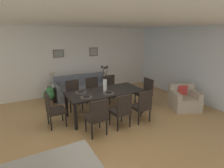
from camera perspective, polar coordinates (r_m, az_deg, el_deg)
ground_plane at (r=4.75m, az=-1.13°, el=-13.79°), size 9.00×9.00×0.00m
back_wall_panel at (r=7.25m, az=-13.33°, el=7.09°), size 9.00×0.10×2.60m
side_window_wall at (r=6.97m, az=24.85°, el=5.72°), size 0.10×6.30×2.60m
ceiling_panel at (r=4.50m, az=-3.84°, el=19.51°), size 9.00×7.20×0.08m
dining_table at (r=5.20m, az=-2.24°, el=-2.96°), size 2.20×0.99×0.74m
dining_chair_near_left at (r=4.23m, az=-4.79°, el=-9.96°), size 0.45×0.45×0.92m
dining_chair_near_right at (r=5.80m, az=-12.18°, el=-3.00°), size 0.45×0.45×0.92m
dining_chair_far_left at (r=4.55m, az=3.09°, el=-8.01°), size 0.46×0.46×0.92m
dining_chair_far_right at (r=6.05m, az=-6.00°, el=-1.93°), size 0.44×0.44×0.92m
dining_chair_mid_left at (r=4.88m, az=9.63°, el=-6.52°), size 0.45×0.45×0.92m
dining_chair_mid_right at (r=6.33m, az=-0.47°, el=-1.03°), size 0.45×0.45×0.92m
dining_chair_head_west at (r=4.84m, az=-18.40°, el=-7.33°), size 0.45×0.45×0.92m
dining_chair_head_east at (r=6.02m, az=10.64°, el=-2.21°), size 0.44×0.44×0.92m
centerpiece_vase at (r=5.10m, az=-2.28°, el=0.75°), size 0.21×0.23×0.73m
placemat_near_left at (r=4.74m, az=-8.20°, el=-4.15°), size 0.32×0.32×0.01m
bowl_near_left at (r=4.73m, az=-8.22°, el=-3.73°), size 0.17×0.17×0.07m
placemat_near_right at (r=5.14m, az=-9.98°, el=-2.64°), size 0.32×0.32×0.01m
bowl_near_right at (r=5.13m, az=-9.99°, el=-2.24°), size 0.17×0.17×0.07m
placemat_far_left at (r=4.99m, az=-1.10°, el=-2.94°), size 0.32×0.32×0.01m
bowl_far_left at (r=4.98m, az=-1.10°, el=-2.53°), size 0.17×0.17×0.07m
sofa at (r=7.01m, az=-9.48°, el=-1.58°), size 2.10×0.84×0.80m
side_table at (r=6.70m, az=-18.07°, el=-3.15°), size 0.36×0.36×0.52m
table_lamp at (r=6.53m, az=-18.54°, el=2.12°), size 0.22×0.22×0.51m
armchair at (r=6.23m, az=22.02°, el=-4.70°), size 1.06×1.06×0.75m
framed_picture_left at (r=7.04m, az=-16.73°, el=9.29°), size 0.39×0.03×0.28m
framed_picture_center at (r=7.47m, az=-5.88°, el=10.21°), size 0.35×0.03×0.34m
potted_plant at (r=6.28m, az=-19.45°, el=-3.46°), size 0.36×0.36×0.67m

